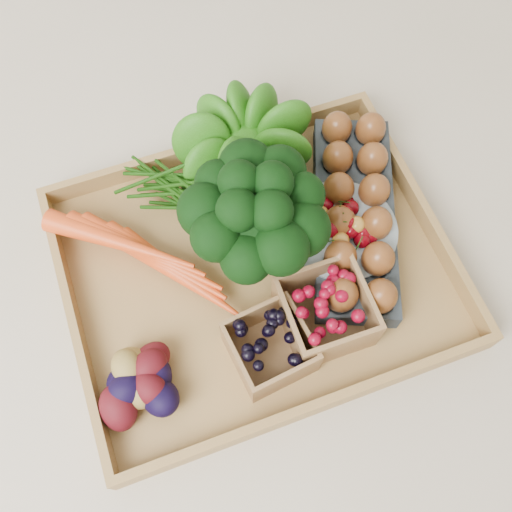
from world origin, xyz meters
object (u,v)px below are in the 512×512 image
object	(u,v)px
tray	(256,271)
egg_carton	(353,217)
broccoli	(255,234)
cherry_bowl	(340,235)

from	to	relation	value
tray	egg_carton	size ratio (longest dim) A/B	1.65
tray	broccoli	xyz separation A→B (m)	(0.01, 0.02, 0.08)
cherry_bowl	broccoli	bearing A→B (deg)	171.26
tray	egg_carton	distance (m)	0.17
tray	cherry_bowl	size ratio (longest dim) A/B	3.35
tray	cherry_bowl	world-z (taller)	cherry_bowl
cherry_bowl	egg_carton	distance (m)	0.04
cherry_bowl	egg_carton	size ratio (longest dim) A/B	0.49
broccoli	cherry_bowl	bearing A→B (deg)	-8.74
tray	egg_carton	xyz separation A→B (m)	(0.16, 0.02, 0.03)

